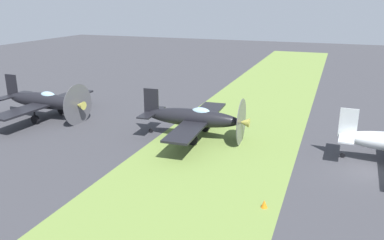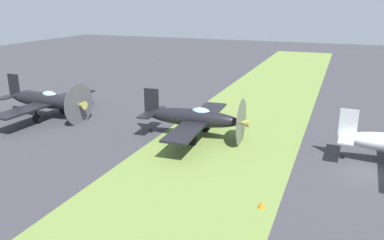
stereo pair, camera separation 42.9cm
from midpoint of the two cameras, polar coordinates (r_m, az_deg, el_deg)
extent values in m
plane|color=#38383D|center=(27.84, 24.81, -6.83)|extent=(160.00, 160.00, 0.00)
cube|color=olive|center=(28.79, 4.37, -4.41)|extent=(120.00, 11.00, 0.01)
cube|color=#B2B7BC|center=(28.46, 22.36, -0.52)|extent=(0.15, 1.20, 2.06)
cube|color=#B2B7BC|center=(28.72, 22.16, -2.17)|extent=(3.51, 1.10, 0.11)
cylinder|color=black|center=(29.22, 21.62, -4.94)|extent=(0.14, 0.35, 0.35)
ellipsoid|color=black|center=(30.81, 0.47, 0.36)|extent=(1.75, 7.80, 1.41)
cube|color=black|center=(30.73, 1.28, -0.03)|extent=(11.01, 2.42, 0.16)
cube|color=black|center=(31.78, -5.58, 2.72)|extent=(0.17, 1.26, 2.16)
cube|color=black|center=(32.02, -5.53, 1.14)|extent=(3.69, 1.19, 0.11)
cone|color=#B7B24C|center=(29.82, 8.07, -0.40)|extent=(0.76, 0.83, 0.73)
cylinder|color=#4C4C51|center=(29.86, 7.64, -0.36)|extent=(3.64, 0.21, 3.64)
ellipsoid|color=#8CB2C6|center=(30.47, 1.69, 1.12)|extent=(0.87, 1.63, 0.80)
cylinder|color=black|center=(32.53, 2.34, -1.07)|extent=(0.28, 0.78, 0.77)
cylinder|color=black|center=(32.36, 2.35, -0.15)|extent=(0.14, 0.14, 1.09)
cylinder|color=black|center=(29.56, 0.50, -2.97)|extent=(0.28, 0.78, 0.77)
cylinder|color=black|center=(29.37, 0.51, -1.97)|extent=(0.14, 0.14, 1.09)
cylinder|color=black|center=(32.54, -5.64, -1.52)|extent=(0.15, 0.37, 0.36)
ellipsoid|color=black|center=(38.52, -20.58, 2.77)|extent=(1.83, 8.04, 1.46)
cube|color=black|center=(38.24, -20.05, 2.45)|extent=(11.35, 2.52, 0.16)
cube|color=black|center=(40.90, -24.40, 4.64)|extent=(0.18, 1.29, 2.23)
cube|color=black|center=(41.09, -24.24, 3.37)|extent=(3.80, 1.23, 0.12)
cone|color=#B7B24C|center=(35.69, -15.64, 2.16)|extent=(0.79, 0.86, 0.75)
cylinder|color=#4C4C51|center=(35.84, -15.93, 2.19)|extent=(3.75, 0.22, 3.76)
ellipsoid|color=#8CB2C6|center=(37.92, -19.89, 3.42)|extent=(0.90, 1.68, 0.82)
cylinder|color=black|center=(39.63, -18.08, 1.45)|extent=(0.30, 0.81, 0.80)
cylinder|color=black|center=(39.49, -18.15, 2.24)|extent=(0.14, 0.14, 1.13)
cylinder|color=black|center=(37.29, -21.52, 0.13)|extent=(0.30, 0.81, 0.80)
cylinder|color=black|center=(37.14, -21.62, 0.96)|extent=(0.14, 0.14, 1.13)
cylinder|color=black|center=(41.56, -24.08, 1.20)|extent=(0.16, 0.38, 0.38)
cone|color=orange|center=(21.42, 10.72, -12.08)|extent=(0.36, 0.36, 0.44)
camera|label=1|loc=(0.21, -89.60, 0.12)|focal=36.34mm
camera|label=2|loc=(0.21, 90.40, -0.12)|focal=36.34mm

